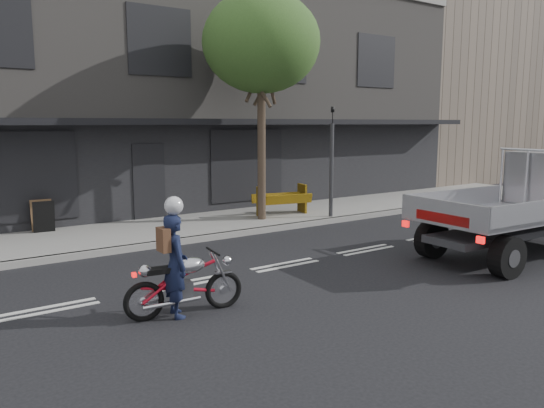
{
  "coord_description": "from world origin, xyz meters",
  "views": [
    {
      "loc": [
        -6.52,
        -8.88,
        3.01
      ],
      "look_at": [
        0.0,
        0.5,
        1.26
      ],
      "focal_mm": 35.0,
      "sensor_mm": 36.0,
      "label": 1
    }
  ],
  "objects": [
    {
      "name": "street_tree",
      "position": [
        2.2,
        4.2,
        5.28
      ],
      "size": [
        3.4,
        3.4,
        6.74
      ],
      "color": "#382B21",
      "rests_on": "ground"
    },
    {
      "name": "sidewalk",
      "position": [
        0.0,
        4.7,
        0.07
      ],
      "size": [
        32.0,
        3.2,
        0.15
      ],
      "primitive_type": "cube",
      "color": "gray",
      "rests_on": "ground"
    },
    {
      "name": "kerb",
      "position": [
        0.0,
        3.1,
        0.07
      ],
      "size": [
        32.0,
        0.2,
        0.15
      ],
      "primitive_type": "cube",
      "color": "gray",
      "rests_on": "ground"
    },
    {
      "name": "building_neighbour",
      "position": [
        20.0,
        11.3,
        5.0
      ],
      "size": [
        14.0,
        10.0,
        10.0
      ],
      "primitive_type": "cube",
      "color": "brown",
      "rests_on": "ground"
    },
    {
      "name": "traffic_light_pole",
      "position": [
        4.2,
        3.35,
        1.65
      ],
      "size": [
        0.12,
        0.12,
        3.5
      ],
      "color": "#2D2D30",
      "rests_on": "ground"
    },
    {
      "name": "construction_barrier",
      "position": [
        3.15,
        4.22,
        0.63
      ],
      "size": [
        1.83,
        1.03,
        0.97
      ],
      "primitive_type": null,
      "rotation": [
        0.0,
        0.0,
        -0.21
      ],
      "color": "#EAA60C",
      "rests_on": "sidewalk"
    },
    {
      "name": "rider",
      "position": [
        -3.18,
        -1.45,
        0.82
      ],
      "size": [
        0.47,
        0.64,
        1.63
      ],
      "primitive_type": "imported",
      "rotation": [
        0.0,
        0.0,
        1.43
      ],
      "color": "#131935",
      "rests_on": "ground"
    },
    {
      "name": "motorcycle",
      "position": [
        -3.03,
        -1.45,
        0.51
      ],
      "size": [
        1.94,
        0.56,
        1.0
      ],
      "rotation": [
        0.0,
        0.0,
        -0.14
      ],
      "color": "black",
      "rests_on": "ground"
    },
    {
      "name": "building_main",
      "position": [
        0.0,
        11.3,
        4.0
      ],
      "size": [
        26.0,
        10.0,
        8.0
      ],
      "primitive_type": "cube",
      "color": "slate",
      "rests_on": "ground"
    },
    {
      "name": "ground",
      "position": [
        0.0,
        0.0,
        0.0
      ],
      "size": [
        80.0,
        80.0,
        0.0
      ],
      "primitive_type": "plane",
      "color": "black",
      "rests_on": "ground"
    },
    {
      "name": "sandwich_board",
      "position": [
        -3.62,
        5.8,
        0.57
      ],
      "size": [
        0.57,
        0.4,
        0.85
      ],
      "primitive_type": null,
      "rotation": [
        0.0,
        0.0,
        -0.09
      ],
      "color": "black",
      "rests_on": "sidewalk"
    }
  ]
}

